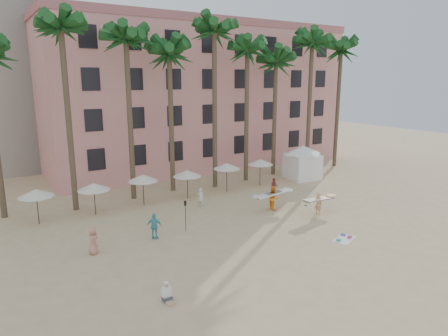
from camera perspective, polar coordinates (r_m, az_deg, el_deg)
The scene contains 11 objects.
ground at distance 26.04m, azimuth 9.70°, elevation -10.77°, with size 120.00×120.00×0.00m, color #D1B789.
pink_hotel at distance 49.45m, azimuth -4.24°, elevation 10.03°, with size 35.00×14.00×16.00m, color #E3988A.
palm_row at distance 36.73m, azimuth -5.30°, elevation 16.84°, with size 44.40×5.40×16.30m.
umbrella_row at distance 33.83m, azimuth -8.30°, elevation -1.04°, with size 22.50×2.70×2.73m.
cabana at distance 42.24m, azimuth 11.16°, elevation 1.24°, with size 5.04×5.04×3.50m.
beach_towel at distance 27.71m, azimuth 16.79°, elevation -9.60°, with size 2.04×1.58×0.14m.
carrier_yellow at distance 31.73m, azimuth 13.35°, elevation -4.73°, with size 3.14×1.10×1.71m.
carrier_white at distance 32.17m, azimuth 7.04°, elevation -4.16°, with size 3.22×1.04×1.90m.
beachgoers at distance 29.27m, azimuth -5.06°, elevation -6.18°, with size 17.83×5.00×1.78m.
paddle at distance 27.37m, azimuth -5.53°, elevation -6.29°, with size 0.18×0.04×2.23m.
seated_man at distance 19.90m, azimuth -8.10°, elevation -17.51°, with size 0.42×0.73×0.94m.
Camera 1 is at (-16.17, -17.62, 10.31)m, focal length 32.00 mm.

